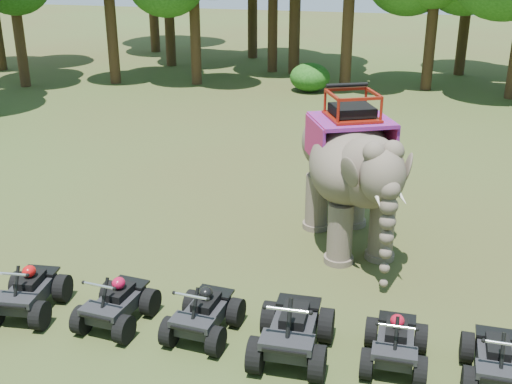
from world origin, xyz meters
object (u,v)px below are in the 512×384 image
at_px(elephant, 350,169).
at_px(atv_2, 203,308).
at_px(atv_5, 498,354).
at_px(atv_0, 27,286).
at_px(atv_1, 116,297).
at_px(atv_4, 396,337).
at_px(atv_3, 293,323).

distance_m(elephant, atv_2, 5.38).
xyz_separation_m(atv_2, atv_5, (5.34, -0.20, -0.01)).
distance_m(atv_0, atv_1, 1.93).
height_order(elephant, atv_0, elephant).
distance_m(atv_2, atv_5, 5.35).
bearing_deg(elephant, atv_0, -166.02).
height_order(atv_1, atv_4, atv_1).
xyz_separation_m(atv_1, atv_3, (3.58, -0.21, 0.10)).
height_order(atv_1, atv_5, atv_1).
bearing_deg(elephant, atv_2, -140.22).
relative_size(atv_2, atv_3, 0.86).
distance_m(atv_0, atv_3, 5.51).
relative_size(elephant, atv_2, 2.92).
bearing_deg(atv_3, atv_5, 0.25).
height_order(atv_3, atv_5, atv_3).
bearing_deg(atv_4, elephant, 106.64).
relative_size(atv_2, atv_5, 1.01).
bearing_deg(atv_1, atv_5, 5.24).
bearing_deg(atv_0, atv_1, -4.20).
xyz_separation_m(atv_4, atv_5, (1.72, -0.12, 0.01)).
bearing_deg(atv_5, atv_3, -177.36).
height_order(atv_2, atv_3, atv_3).
distance_m(elephant, atv_4, 5.15).
relative_size(elephant, atv_3, 2.50).
bearing_deg(atv_3, atv_1, 176.03).
relative_size(atv_4, atv_5, 0.98).
xyz_separation_m(elephant, atv_5, (3.09, -4.89, -1.37)).
bearing_deg(atv_3, atv_4, 4.79).
relative_size(atv_0, atv_2, 1.03).
xyz_separation_m(atv_2, atv_3, (1.78, -0.25, 0.10)).
bearing_deg(atv_0, atv_4, -5.26).
relative_size(atv_1, atv_3, 0.85).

